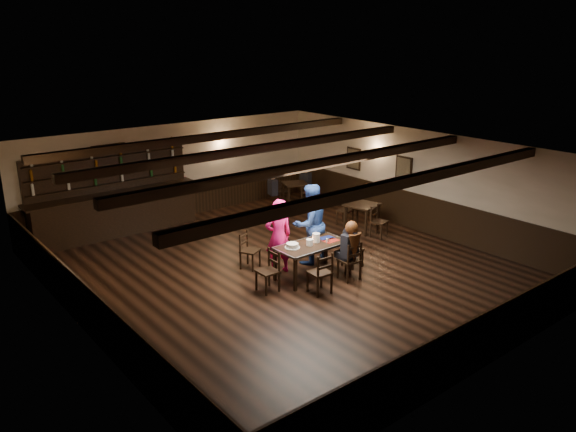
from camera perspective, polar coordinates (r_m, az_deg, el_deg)
ground at (r=12.64m, az=-0.20°, el=-5.50°), size 10.00×10.00×0.00m
room_shell at (r=12.09m, az=-0.28°, el=2.18°), size 9.02×10.02×2.71m
dining_table at (r=12.07m, az=2.42°, el=-3.23°), size 1.60×0.81×0.75m
chair_near_left at (r=11.33m, az=3.49°, el=-5.54°), size 0.44×0.42×0.89m
chair_near_right at (r=12.02m, az=6.49°, el=-4.29°), size 0.44×0.42×0.86m
chair_end_left at (r=11.50m, az=-1.79°, el=-5.22°), size 0.39×0.41×0.87m
chair_end_right at (r=12.70m, az=6.37°, el=-3.13°), size 0.37×0.39×0.83m
chair_far_pushed at (r=12.63m, az=-4.17°, el=-3.19°), size 0.51×0.50×0.83m
woman_pink at (r=12.24m, az=-0.98°, el=-2.06°), size 0.69×0.54×1.68m
man_blue at (r=12.75m, az=2.25°, el=-0.82°), size 0.94×0.75×1.86m
seated_person at (r=11.93m, az=6.39°, el=-2.62°), size 0.36×0.55×0.89m
cake at (r=11.82m, az=0.44°, el=-3.04°), size 0.32×0.32×0.10m
plate_stack_a at (r=11.95m, az=2.21°, el=-2.68°), size 0.15×0.15×0.14m
plate_stack_b at (r=12.15m, az=2.88°, el=-2.20°), size 0.17×0.17×0.20m
tea_light at (r=12.17m, az=2.32°, el=-2.52°), size 0.06×0.06×0.06m
salt_shaker at (r=12.14m, az=3.97°, el=-2.50°), size 0.04×0.04×0.09m
pepper_shaker at (r=12.18m, az=4.16°, el=-2.45°), size 0.03×0.03×0.08m
drink_glass at (r=12.34m, az=3.04°, el=-2.07°), size 0.07×0.07×0.12m
menu_red at (r=12.27m, az=4.38°, el=-2.49°), size 0.34×0.24×0.00m
menu_blue at (r=12.42m, az=3.92°, el=-2.23°), size 0.36×0.27×0.00m
bar_counter at (r=15.37m, az=-17.20°, el=0.85°), size 4.51×0.70×2.20m
back_table_a at (r=15.05m, az=7.51°, el=0.84°), size 0.94×0.94×0.75m
back_table_b at (r=17.07m, az=0.75°, el=3.02°), size 0.93×0.93×0.75m
bg_patron_left at (r=16.73m, az=-1.56°, el=3.28°), size 0.26×0.36×0.68m
bg_patron_right at (r=17.58m, az=1.80°, el=4.01°), size 0.26×0.36×0.69m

